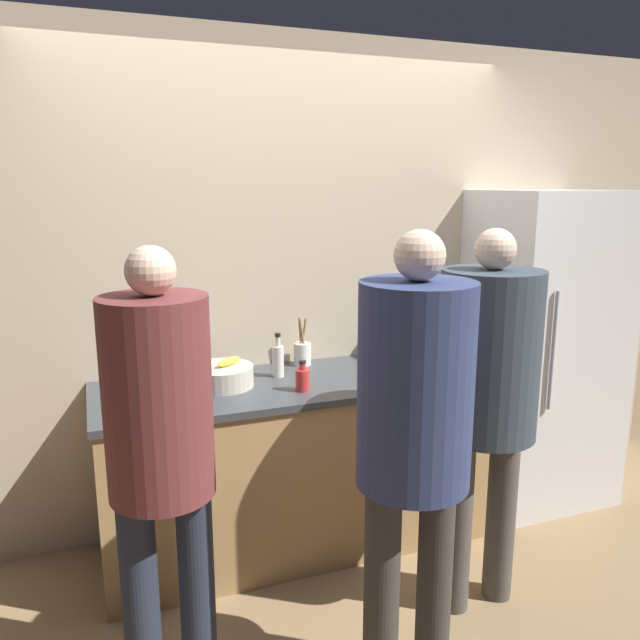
# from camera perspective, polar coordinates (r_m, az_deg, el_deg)

# --- Properties ---
(ground_plane) EXTENTS (14.00, 14.00, 0.00)m
(ground_plane) POSITION_cam_1_polar(r_m,az_deg,el_deg) (3.21, 1.07, -22.59)
(ground_plane) COLOR #8C704C
(wall_back) EXTENTS (5.20, 0.06, 2.60)m
(wall_back) POSITION_cam_1_polar(r_m,az_deg,el_deg) (3.38, -3.48, 3.10)
(wall_back) COLOR #C6B293
(wall_back) RESTS_ON ground_plane
(counter) EXTENTS (2.06, 0.72, 0.88)m
(counter) POSITION_cam_1_polar(r_m,az_deg,el_deg) (3.32, -1.48, -12.62)
(counter) COLOR tan
(counter) RESTS_ON ground_plane
(refrigerator) EXTENTS (0.75, 0.69, 1.81)m
(refrigerator) POSITION_cam_1_polar(r_m,az_deg,el_deg) (3.87, 19.63, -2.42)
(refrigerator) COLOR white
(refrigerator) RESTS_ON ground_plane
(person_left) EXTENTS (0.36, 0.36, 1.65)m
(person_left) POSITION_cam_1_polar(r_m,az_deg,el_deg) (2.22, -14.40, -10.48)
(person_left) COLOR #232838
(person_left) RESTS_ON ground_plane
(person_center) EXTENTS (0.39, 0.39, 1.70)m
(person_center) POSITION_cam_1_polar(r_m,az_deg,el_deg) (2.19, 8.59, -9.23)
(person_center) COLOR #38332D
(person_center) RESTS_ON ground_plane
(person_right) EXTENTS (0.42, 0.42, 1.67)m
(person_right) POSITION_cam_1_polar(r_m,az_deg,el_deg) (2.71, 15.06, -5.46)
(person_right) COLOR #4C4742
(person_right) RESTS_ON ground_plane
(fruit_bowl) EXTENTS (0.31, 0.31, 0.14)m
(fruit_bowl) POSITION_cam_1_polar(r_m,az_deg,el_deg) (3.06, -9.00, -5.07)
(fruit_bowl) COLOR beige
(fruit_bowl) RESTS_ON counter
(utensil_crock) EXTENTS (0.09, 0.09, 0.26)m
(utensil_crock) POSITION_cam_1_polar(r_m,az_deg,el_deg) (3.37, -1.62, -3.00)
(utensil_crock) COLOR silver
(utensil_crock) RESTS_ON counter
(bottle_red) EXTENTS (0.07, 0.07, 0.15)m
(bottle_red) POSITION_cam_1_polar(r_m,az_deg,el_deg) (2.96, -1.61, -5.41)
(bottle_red) COLOR red
(bottle_red) RESTS_ON counter
(bottle_clear) EXTENTS (0.06, 0.06, 0.23)m
(bottle_clear) POSITION_cam_1_polar(r_m,az_deg,el_deg) (3.17, -3.85, -3.64)
(bottle_clear) COLOR silver
(bottle_clear) RESTS_ON counter
(cup_white) EXTENTS (0.07, 0.07, 0.08)m
(cup_white) POSITION_cam_1_polar(r_m,az_deg,el_deg) (3.72, 10.65, -2.17)
(cup_white) COLOR white
(cup_white) RESTS_ON counter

